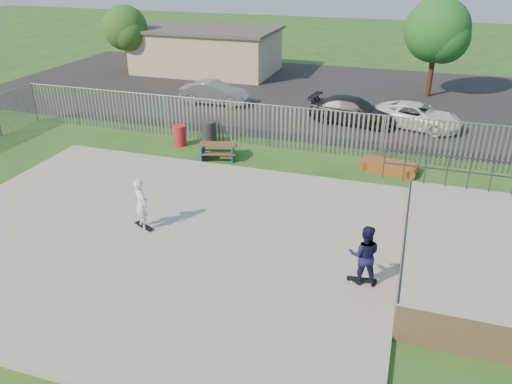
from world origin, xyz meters
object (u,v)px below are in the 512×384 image
(picnic_table, at_px, (218,151))
(car_white, at_px, (417,116))
(trash_bin_red, at_px, (180,135))
(skater_white, at_px, (141,204))
(car_silver, at_px, (215,93))
(tree_left, at_px, (125,28))
(skater_navy, at_px, (364,255))
(trash_bin_grey, at_px, (209,133))
(car_dark, at_px, (354,111))
(funbox, at_px, (389,167))
(tree_mid, at_px, (437,30))

(picnic_table, distance_m, car_white, 10.78)
(trash_bin_red, distance_m, skater_white, 8.07)
(car_silver, xyz_separation_m, tree_left, (-9.10, 5.58, 2.60))
(tree_left, relative_size, skater_white, 2.84)
(picnic_table, distance_m, skater_navy, 10.45)
(trash_bin_grey, xyz_separation_m, car_white, (9.28, 5.42, 0.10))
(picnic_table, distance_m, car_dark, 8.39)
(trash_bin_grey, distance_m, car_dark, 7.96)
(picnic_table, bearing_deg, funbox, -10.24)
(trash_bin_grey, height_order, car_dark, car_dark)
(tree_left, bearing_deg, trash_bin_red, -50.95)
(car_silver, xyz_separation_m, car_dark, (8.37, -1.20, 0.01))
(tree_left, xyz_separation_m, skater_navy, (19.73, -21.05, -2.27))
(car_dark, distance_m, skater_navy, 14.45)
(trash_bin_red, relative_size, car_dark, 0.21)
(trash_bin_grey, bearing_deg, skater_white, -81.76)
(trash_bin_grey, height_order, tree_left, tree_left)
(picnic_table, xyz_separation_m, funbox, (7.31, 0.82, -0.15))
(trash_bin_red, xyz_separation_m, skater_white, (2.40, -7.69, 0.53))
(car_dark, bearing_deg, car_white, -77.20)
(tree_mid, bearing_deg, picnic_table, -122.21)
(trash_bin_red, relative_size, tree_left, 0.20)
(trash_bin_grey, relative_size, skater_white, 0.63)
(car_dark, relative_size, tree_mid, 0.78)
(car_silver, bearing_deg, skater_navy, -148.62)
(car_dark, xyz_separation_m, skater_navy, (2.26, -14.27, 0.31))
(funbox, xyz_separation_m, trash_bin_red, (-9.59, 0.14, 0.29))
(trash_bin_red, distance_m, car_white, 12.10)
(car_white, relative_size, skater_white, 2.61)
(trash_bin_grey, bearing_deg, skater_navy, -47.57)
(trash_bin_red, distance_m, trash_bin_grey, 1.36)
(picnic_table, height_order, car_dark, car_dark)
(funbox, height_order, car_white, car_white)
(car_dark, relative_size, tree_left, 0.95)
(funbox, relative_size, car_dark, 0.45)
(skater_white, bearing_deg, funbox, -98.31)
(trash_bin_red, relative_size, skater_white, 0.56)
(trash_bin_grey, distance_m, tree_mid, 15.98)
(picnic_table, height_order, trash_bin_red, trash_bin_red)
(picnic_table, distance_m, funbox, 7.35)
(skater_navy, bearing_deg, skater_white, -13.19)
(car_silver, bearing_deg, tree_left, 55.36)
(trash_bin_grey, relative_size, tree_left, 0.22)
(tree_left, xyz_separation_m, tree_mid, (21.17, 0.22, 0.72))
(trash_bin_grey, xyz_separation_m, skater_navy, (8.33, -9.11, 0.47))
(tree_mid, xyz_separation_m, skater_navy, (-1.44, -21.27, -2.99))
(skater_white, bearing_deg, car_dark, -74.49)
(car_white, bearing_deg, picnic_table, 148.23)
(car_silver, distance_m, tree_mid, 13.80)
(funbox, bearing_deg, car_silver, 155.59)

